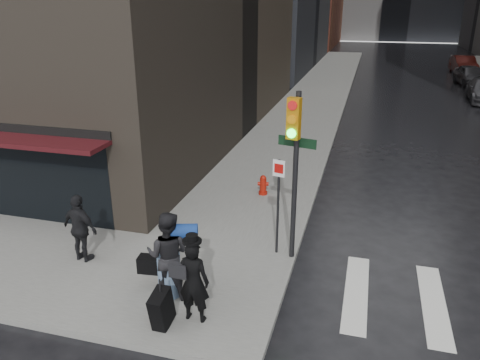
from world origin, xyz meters
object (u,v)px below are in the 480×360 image
Objects in this scene: traffic_light at (293,156)px; man_greycoat at (80,228)px; fire_hydrant at (263,186)px; parked_car_4 at (471,75)px; man_overcoat at (187,286)px; man_jeans at (168,254)px; parked_car_5 at (463,65)px.

man_greycoat is at bearing -150.03° from traffic_light.
traffic_light is 4.65m from fire_hydrant.
man_greycoat is 33.39m from parked_car_4.
man_greycoat is (-3.26, 1.47, 0.06)m from man_overcoat.
man_jeans is 0.43× the size of parked_car_4.
parked_car_4 is 6.34m from parked_car_5.
parked_car_4 is at bearing -115.80° from man_jeans.
man_jeans is (-0.70, 0.73, 0.17)m from man_overcoat.
traffic_light is 0.92× the size of parked_car_4.
man_jeans is 0.47× the size of traffic_light.
parked_car_4 is at bearing -100.99° from man_greycoat.
man_overcoat is at bearing -89.79° from fire_hydrant.
traffic_light reaches higher than fire_hydrant.
man_greycoat is at bearing -119.64° from parked_car_4.
traffic_light is 0.87× the size of parked_car_5.
parked_car_5 is at bearing 80.05° from parked_car_4.
traffic_light is at bearing -112.54° from parked_car_4.
traffic_light reaches higher than man_overcoat.
fire_hydrant is at bearing -112.03° from parked_car_5.
man_jeans is 2.96× the size of fire_hydrant.
man_jeans is at bearing -96.54° from fire_hydrant.
man_overcoat is 1.12× the size of man_greycoat.
fire_hydrant is 0.14× the size of parked_car_5.
man_greycoat is at bearing -114.09° from parked_car_5.
traffic_light is 6.28× the size of fire_hydrant.
man_greycoat reaches higher than parked_car_5.
parked_car_5 is (0.45, 6.33, 0.02)m from parked_car_4.
parked_car_4 is 0.94× the size of parked_car_5.
man_jeans is 33.15m from parked_car_4.
man_jeans is at bearing 176.62° from man_greycoat.
parked_car_5 is at bearing 71.39° from fire_hydrant.
man_jeans is 5.98m from fire_hydrant.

